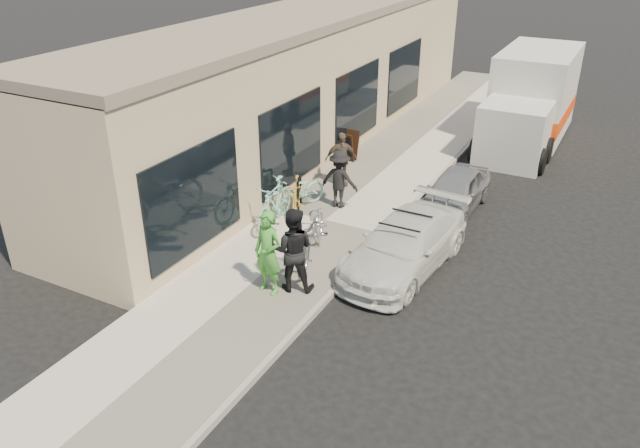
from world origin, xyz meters
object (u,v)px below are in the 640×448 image
at_px(bystander_b, 341,159).
at_px(bike_rack, 299,190).
at_px(woman_rider, 268,253).
at_px(man_standing, 293,250).
at_px(sedan_white, 405,244).
at_px(bystander_a, 339,179).
at_px(cruiser_bike_b, 296,192).
at_px(moving_truck, 530,103).
at_px(tandem_bike, 312,233).
at_px(sandwich_board, 348,146).
at_px(cruiser_bike_a, 275,203).
at_px(sedan_silver, 455,191).
at_px(cruiser_bike_c, 296,196).

bearing_deg(bystander_b, bike_rack, -139.66).
relative_size(woman_rider, man_standing, 0.99).
bearing_deg(sedan_white, bystander_a, 148.91).
xyz_separation_m(sedan_white, cruiser_bike_b, (-3.39, 1.26, 0.03)).
relative_size(sedan_white, woman_rider, 2.36).
relative_size(moving_truck, woman_rider, 3.43).
bearing_deg(man_standing, cruiser_bike_b, -82.58).
distance_m(tandem_bike, bystander_b, 4.13).
relative_size(bystander_a, bystander_b, 0.99).
relative_size(bike_rack, cruiser_bike_b, 0.46).
height_order(sandwich_board, moving_truck, moving_truck).
height_order(bike_rack, tandem_bike, tandem_bike).
bearing_deg(cruiser_bike_b, man_standing, -34.93).
bearing_deg(moving_truck, cruiser_bike_a, -112.90).
bearing_deg(moving_truck, bystander_a, -111.54).
bearing_deg(bike_rack, cruiser_bike_b, -117.03).
relative_size(tandem_bike, bystander_b, 1.60).
bearing_deg(cruiser_bike_a, sedan_silver, 34.15).
height_order(tandem_bike, cruiser_bike_a, tandem_bike).
bearing_deg(man_standing, sedan_white, -149.66).
xyz_separation_m(woman_rider, man_standing, (0.37, 0.31, 0.01)).
height_order(sedan_white, sedan_silver, sedan_white).
bearing_deg(sandwich_board, moving_truck, 51.48).
bearing_deg(cruiser_bike_a, bike_rack, 80.80).
xyz_separation_m(bike_rack, tandem_bike, (1.54, -2.17, 0.15)).
distance_m(cruiser_bike_a, cruiser_bike_c, 0.84).
xyz_separation_m(sandwich_board, man_standing, (2.13, -6.95, 0.42)).
relative_size(sandwich_board, cruiser_bike_a, 0.47).
height_order(moving_truck, cruiser_bike_a, moving_truck).
relative_size(moving_truck, cruiser_bike_b, 3.43).
xyz_separation_m(moving_truck, tandem_bike, (-2.40, -10.54, -0.51)).
relative_size(tandem_bike, cruiser_bike_a, 1.28).
xyz_separation_m(sedan_silver, cruiser_bike_a, (-3.47, -3.08, 0.19)).
xyz_separation_m(bike_rack, moving_truck, (3.94, 8.37, 0.66)).
bearing_deg(woman_rider, cruiser_bike_b, 121.56).
relative_size(moving_truck, tandem_bike, 2.47).
bearing_deg(woman_rider, bystander_b, 111.04).
relative_size(moving_truck, man_standing, 3.40).
bearing_deg(cruiser_bike_c, sedan_white, -41.62).
height_order(sedan_white, bystander_a, bystander_a).
distance_m(woman_rider, cruiser_bike_c, 3.65).
bearing_deg(sedan_silver, bystander_a, -149.39).
height_order(sandwich_board, man_standing, man_standing).
height_order(man_standing, cruiser_bike_b, man_standing).
bearing_deg(sandwich_board, sedan_silver, -19.71).
relative_size(woman_rider, cruiser_bike_b, 1.00).
bearing_deg(sedan_silver, cruiser_bike_a, -137.17).
height_order(cruiser_bike_a, cruiser_bike_c, cruiser_bike_a).
bearing_deg(man_standing, bike_rack, -83.96).
bearing_deg(sedan_silver, man_standing, -106.19).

